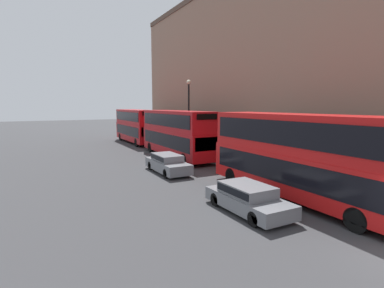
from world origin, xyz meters
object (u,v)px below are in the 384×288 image
(bus_leading, at_px, (297,153))
(bus_third_in_queue, at_px, (136,125))
(car_dark_sedan, at_px, (248,197))
(car_hatchback, at_px, (168,163))
(bus_second_in_queue, at_px, (177,132))
(pedestrian, at_px, (164,138))

(bus_leading, bearing_deg, bus_third_in_queue, 90.00)
(bus_leading, distance_m, car_dark_sedan, 3.84)
(car_dark_sedan, distance_m, car_hatchback, 9.15)
(bus_second_in_queue, xyz_separation_m, car_dark_sedan, (-3.40, -14.80, -1.71))
(bus_leading, bearing_deg, pedestrian, 84.06)
(bus_third_in_queue, relative_size, car_hatchback, 2.24)
(bus_third_in_queue, height_order, pedestrian, bus_third_in_queue)
(bus_leading, distance_m, bus_second_in_queue, 14.49)
(car_dark_sedan, height_order, pedestrian, pedestrian)
(car_dark_sedan, bearing_deg, bus_third_in_queue, 82.82)
(bus_second_in_queue, bearing_deg, bus_third_in_queue, 90.00)
(bus_second_in_queue, height_order, bus_third_in_queue, bus_second_in_queue)
(pedestrian, bearing_deg, bus_leading, -95.94)
(car_hatchback, bearing_deg, bus_second_in_queue, 58.95)
(bus_third_in_queue, distance_m, car_dark_sedan, 27.26)
(bus_leading, relative_size, car_dark_sedan, 2.53)
(bus_leading, xyz_separation_m, pedestrian, (2.40, 23.09, -1.61))
(bus_leading, bearing_deg, car_dark_sedan, -174.85)
(bus_second_in_queue, bearing_deg, car_dark_sedan, -102.94)
(car_dark_sedan, height_order, car_hatchback, car_hatchback)
(bus_leading, distance_m, pedestrian, 23.27)
(bus_third_in_queue, height_order, car_dark_sedan, bus_third_in_queue)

